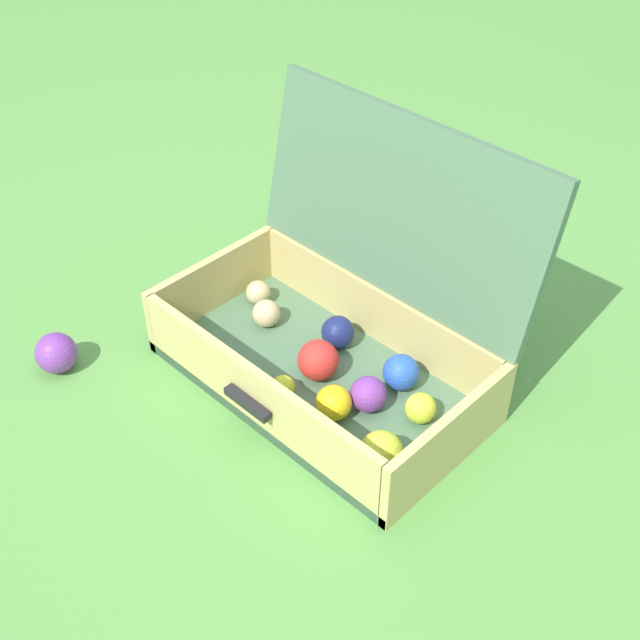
% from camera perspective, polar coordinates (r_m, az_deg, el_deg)
% --- Properties ---
extents(ground_plane, '(16.00, 16.00, 0.00)m').
position_cam_1_polar(ground_plane, '(1.64, -1.82, -5.65)').
color(ground_plane, '#569342').
extents(open_suitcase, '(0.66, 0.46, 0.50)m').
position_cam_1_polar(open_suitcase, '(1.62, 1.58, -0.77)').
color(open_suitcase, '#4C7051').
rests_on(open_suitcase, ground).
extents(stray_ball_on_grass, '(0.08, 0.08, 0.08)m').
position_cam_1_polar(stray_ball_on_grass, '(1.77, -17.71, -2.17)').
color(stray_ball_on_grass, purple).
rests_on(stray_ball_on_grass, ground).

